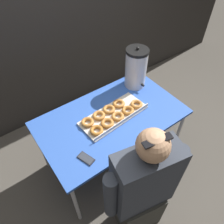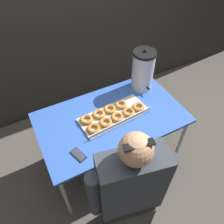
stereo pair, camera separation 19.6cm
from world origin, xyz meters
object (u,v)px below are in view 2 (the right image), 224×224
object	(u,v)px
donut_box	(112,115)
coffee_urn	(143,70)
cell_phone	(78,155)
person_seated	(130,193)

from	to	relation	value
donut_box	coffee_urn	size ratio (longest dim) A/B	1.49
cell_phone	donut_box	bearing A→B (deg)	10.59
cell_phone	person_seated	xyz separation A→B (m)	(0.23, -0.42, -0.11)
donut_box	coffee_urn	world-z (taller)	coffee_urn
coffee_urn	cell_phone	xyz separation A→B (m)	(-0.89, -0.48, -0.20)
coffee_urn	cell_phone	world-z (taller)	coffee_urn
person_seated	donut_box	bearing A→B (deg)	-95.03
cell_phone	person_seated	size ratio (longest dim) A/B	0.12
coffee_urn	person_seated	world-z (taller)	person_seated
coffee_urn	cell_phone	bearing A→B (deg)	-151.96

